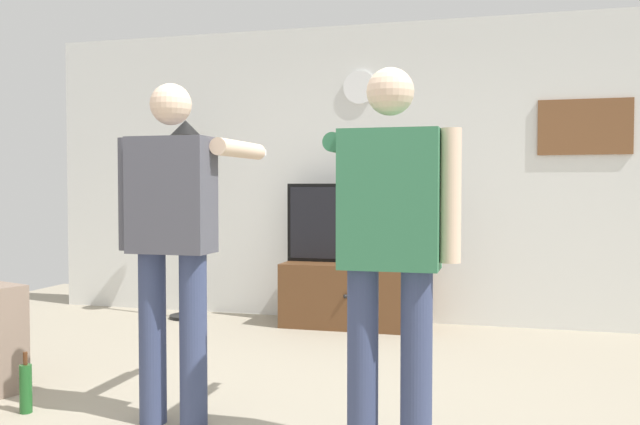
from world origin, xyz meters
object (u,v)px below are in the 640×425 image
object	(u,v)px
television	(354,223)
beverage_bottle	(26,388)
wall_clock	(360,87)
framed_picture	(585,127)
person_standing_nearer_lamp	(173,232)
floor_lamp	(186,177)
person_standing_nearer_couch	(390,238)
tv_stand	(353,294)

from	to	relation	value
television	beverage_bottle	world-z (taller)	television
wall_clock	beverage_bottle	distance (m)	3.80
wall_clock	framed_picture	world-z (taller)	wall_clock
television	person_standing_nearer_lamp	world-z (taller)	person_standing_nearer_lamp
television	person_standing_nearer_lamp	bearing A→B (deg)	-97.59
framed_picture	person_standing_nearer_lamp	distance (m)	3.80
wall_clock	floor_lamp	bearing A→B (deg)	-167.61
framed_picture	floor_lamp	xyz separation A→B (m)	(-3.49, -0.35, -0.41)
person_standing_nearer_lamp	beverage_bottle	xyz separation A→B (m)	(-0.85, -0.06, -0.86)
wall_clock	person_standing_nearer_couch	size ratio (longest dim) A/B	0.17
person_standing_nearer_lamp	television	bearing A→B (deg)	82.41
beverage_bottle	framed_picture	bearing A→B (deg)	43.75
wall_clock	floor_lamp	size ratio (longest dim) A/B	0.16
framed_picture	tv_stand	bearing A→B (deg)	-171.29
floor_lamp	person_standing_nearer_lamp	xyz separation A→B (m)	(1.21, -2.60, -0.32)
floor_lamp	person_standing_nearer_couch	distance (m)	3.65
television	floor_lamp	size ratio (longest dim) A/B	0.66
tv_stand	wall_clock	xyz separation A→B (m)	(0.00, 0.29, 1.85)
person_standing_nearer_couch	beverage_bottle	size ratio (longest dim) A/B	5.26
framed_picture	person_standing_nearer_lamp	bearing A→B (deg)	-127.78
tv_stand	framed_picture	world-z (taller)	framed_picture
television	person_standing_nearer_couch	bearing A→B (deg)	-74.69
television	wall_clock	world-z (taller)	wall_clock
floor_lamp	person_standing_nearer_couch	xyz separation A→B (m)	(2.35, -2.77, -0.32)
framed_picture	person_standing_nearer_lamp	world-z (taller)	framed_picture
television	framed_picture	bearing A→B (deg)	7.36
floor_lamp	beverage_bottle	world-z (taller)	floor_lamp
tv_stand	wall_clock	size ratio (longest dim) A/B	3.99
floor_lamp	person_standing_nearer_lamp	world-z (taller)	floor_lamp
person_standing_nearer_lamp	person_standing_nearer_couch	distance (m)	1.16
television	floor_lamp	distance (m)	1.62
television	beverage_bottle	xyz separation A→B (m)	(-1.21, -2.76, -0.77)
wall_clock	framed_picture	bearing A→B (deg)	0.15
person_standing_nearer_couch	beverage_bottle	bearing A→B (deg)	176.84
wall_clock	person_standing_nearer_lamp	world-z (taller)	wall_clock
floor_lamp	wall_clock	bearing A→B (deg)	12.39
framed_picture	floor_lamp	size ratio (longest dim) A/B	0.41
framed_picture	floor_lamp	world-z (taller)	framed_picture
tv_stand	person_standing_nearer_couch	world-z (taller)	person_standing_nearer_couch
wall_clock	person_standing_nearer_couch	bearing A→B (deg)	-75.84
framed_picture	beverage_bottle	world-z (taller)	framed_picture
wall_clock	floor_lamp	distance (m)	1.80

